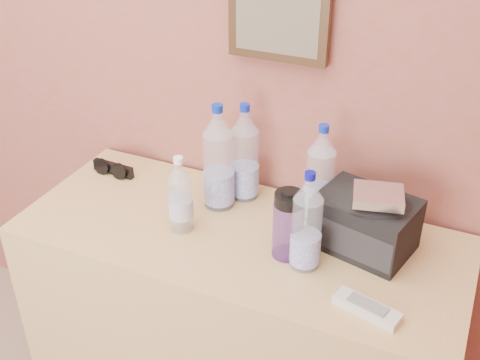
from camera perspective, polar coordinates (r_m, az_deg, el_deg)
name	(u,v)px	position (r m, az deg, el deg)	size (l,w,h in m)	color
picture_frame	(279,18)	(1.76, 3.69, 15.12)	(0.30, 0.03, 0.25)	#382311
dresser	(239,334)	(2.06, -0.08, -14.42)	(1.33, 0.55, 0.83)	#9D7B45
pet_large_a	(218,162)	(1.83, -2.05, 1.67)	(0.09, 0.09, 0.34)	silver
pet_large_b	(245,157)	(1.88, 0.44, 2.19)	(0.09, 0.09, 0.32)	white
pet_large_c	(320,178)	(1.79, 7.58, 0.17)	(0.08, 0.08, 0.31)	#AEBFD1
pet_large_d	(307,226)	(1.60, 6.34, -4.34)	(0.08, 0.08, 0.29)	white
pet_small	(181,198)	(1.75, -5.66, -1.72)	(0.07, 0.07, 0.24)	silver
nalgene_bottle	(288,224)	(1.65, 4.59, -4.17)	(0.09, 0.09, 0.21)	#582B7F
sunglasses	(113,169)	(2.10, -11.91, 1.06)	(0.16, 0.06, 0.04)	black
ac_remote	(367,308)	(1.55, 11.95, -11.83)	(0.17, 0.05, 0.02)	silver
toiletry_bag	(365,220)	(1.72, 11.80, -3.74)	(0.26, 0.19, 0.18)	black
foil_packet	(378,196)	(1.63, 12.98, -1.49)	(0.13, 0.11, 0.03)	silver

